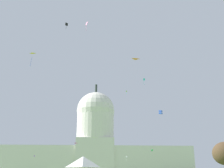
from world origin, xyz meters
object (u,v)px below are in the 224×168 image
Objects in this scene: kite_white_low at (126,157)px; kite_orange_mid at (135,61)px; kite_pink_high at (87,24)px; kite_green_mid at (152,150)px; kite_blue_low at (161,112)px; kite_black_high at (67,25)px; kite_violet_low at (34,156)px; capitol_building at (95,148)px; kite_magenta_low at (75,144)px; kite_lime_high at (126,92)px; kite_turquoise_high at (144,80)px; kite_gold_high at (32,54)px.

kite_orange_mid is (-6.78, -85.26, 18.68)m from kite_white_low.
kite_green_mid is (41.58, 111.48, -29.11)m from kite_pink_high.
kite_black_high reaches higher than kite_blue_low.
kite_violet_low is 0.43× the size of kite_orange_mid.
capitol_building is at bearing 44.40° from kite_blue_low.
kite_magenta_low is at bearing 83.00° from kite_green_mid.
capitol_building reaches higher than kite_magenta_low.
kite_violet_low is 0.25× the size of kite_lime_high.
kite_pink_high reaches higher than kite_green_mid.
capitol_building is at bearing -134.03° from kite_magenta_low.
kite_pink_high is 1.94× the size of kite_magenta_low.
kite_green_mid is (17.42, 6.15, -39.04)m from kite_lime_high.
capitol_building is at bearing -2.68° from kite_green_mid.
capitol_building reaches higher than kite_white_low.
kite_lime_high is 43.19m from kite_green_mid.
kite_white_low is at bearing 91.89° from kite_lime_high.
kite_blue_low is 65.51m from kite_magenta_low.
kite_turquoise_high reaches higher than kite_blue_low.
kite_green_mid is at bearing 143.50° from kite_turquoise_high.
kite_orange_mid is at bearing 94.02° from kite_lime_high.
kite_blue_low is (19.31, -10.55, -30.14)m from kite_pink_high.
kite_black_high is (27.92, -95.13, 41.45)m from kite_violet_low.
kite_pink_high is at bearing -91.27° from capitol_building.
kite_black_high reaches higher than kite_violet_low.
kite_gold_high is 23.50m from kite_black_high.
kite_green_mid is at bearing 27.75° from kite_blue_low.
kite_lime_high is at bearing 50.02° from kite_green_mid.
kite_white_low is 1.72× the size of kite_green_mid.
kite_violet_low is (-36.02, 109.52, -33.33)m from kite_pink_high.
kite_turquoise_high is 64.98m from kite_green_mid.
kite_blue_low is 0.28× the size of kite_turquoise_high.
capitol_building is 81.92× the size of kite_orange_mid.
kite_blue_low is (16.28, -147.30, -4.79)m from capitol_building.
kite_lime_high reaches higher than kite_white_low.
capitol_building is 48.27m from kite_violet_low.
capitol_building reaches higher than kite_orange_mid.
kite_violet_low is 0.51× the size of kite_green_mid.
capitol_building is 139.12m from kite_pink_high.
kite_turquoise_high is at bearing -57.86° from kite_white_low.
kite_magenta_low is at bearing -95.77° from capitol_building.
kite_blue_low is at bearing 148.09° from kite_black_high.
kite_turquoise_high is (3.61, -49.52, -8.50)m from kite_lime_high.
kite_pink_high is 83.98m from kite_white_low.
kite_gold_high reaches higher than kite_blue_low.
kite_black_high is at bearing -63.45° from kite_turquoise_high.
kite_gold_high is (-16.45, 1.86, -9.92)m from kite_pink_high.
kite_violet_low is at bearing 5.39° from kite_lime_high.
kite_magenta_low is 66.45m from kite_orange_mid.
kite_violet_low is at bearing -145.10° from capitol_building.
kite_pink_high is 0.80× the size of kite_gold_high.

